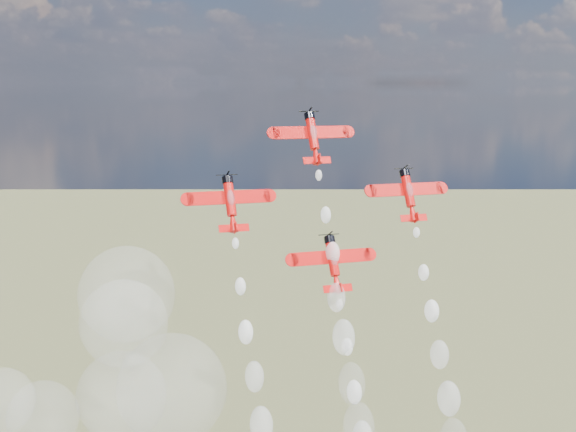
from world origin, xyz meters
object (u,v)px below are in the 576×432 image
(plane_left, at_px, (230,202))
(plane_right, at_px, (409,194))
(plane_slot, at_px, (333,262))
(plane_lead, at_px, (313,136))

(plane_left, distance_m, plane_right, 31.39)
(plane_right, height_order, plane_slot, plane_right)
(plane_lead, xyz_separation_m, plane_left, (-15.70, -4.98, -9.79))
(plane_left, bearing_deg, plane_slot, -17.61)
(plane_slot, bearing_deg, plane_right, 17.61)
(plane_left, bearing_deg, plane_right, 0.00)
(plane_lead, relative_size, plane_left, 1.00)
(plane_left, distance_m, plane_slot, 19.16)
(plane_left, xyz_separation_m, plane_slot, (15.70, -4.98, -9.79))
(plane_lead, xyz_separation_m, plane_right, (15.70, -4.98, -9.79))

